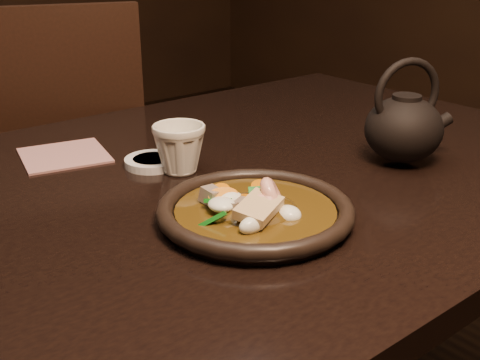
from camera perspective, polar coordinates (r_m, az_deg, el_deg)
table at (r=0.95m, az=-7.05°, el=-5.32°), size 1.60×0.90×0.75m
chair at (r=1.58m, az=-17.54°, el=-0.41°), size 0.58×0.58×0.98m
plate at (r=0.81m, az=1.47°, el=-3.01°), size 0.27×0.27×0.03m
stirfry at (r=0.80m, az=1.45°, el=-2.71°), size 0.16×0.15×0.07m
soy_dish at (r=1.02m, az=-8.28°, el=1.73°), size 0.09×0.09×0.01m
tea_cup at (r=0.97m, az=-5.77°, el=3.13°), size 0.10×0.10×0.09m
napkin at (r=1.10m, az=-16.33°, el=2.27°), size 0.17×0.17×0.00m
teapot at (r=1.04m, az=15.32°, el=5.01°), size 0.16×0.13×0.17m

